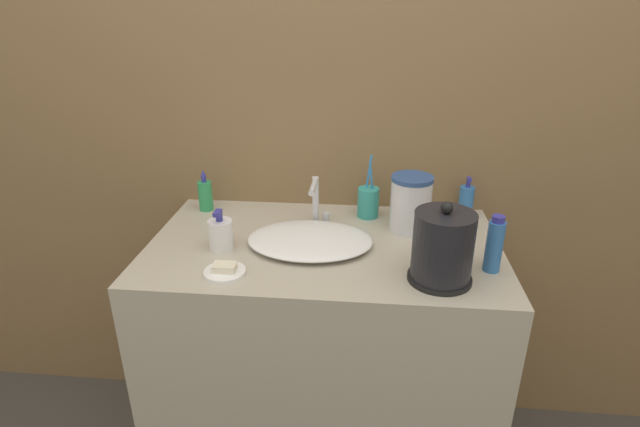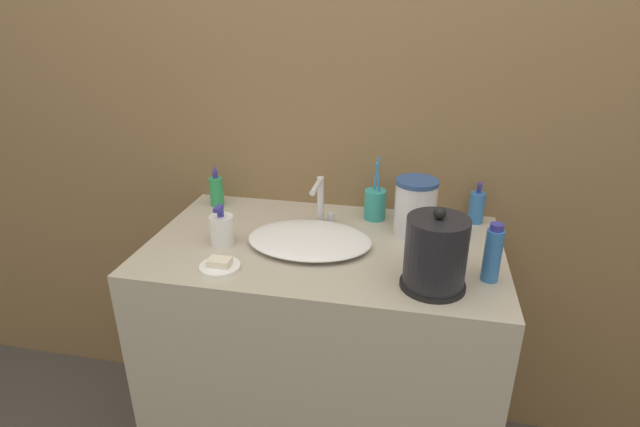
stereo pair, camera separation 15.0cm
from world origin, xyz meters
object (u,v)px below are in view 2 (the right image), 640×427
electric_kettle (435,255)px  toothbrush_cup (375,204)px  faucet (321,200)px  hand_cream_bottle (222,230)px  mouthwash_bottle (216,190)px  shampoo_bottle (493,254)px  water_pitcher (415,207)px  lotion_bottle (477,207)px

electric_kettle → toothbrush_cup: 0.45m
faucet → hand_cream_bottle: faucet is taller
mouthwash_bottle → hand_cream_bottle: bearing=-64.7°
toothbrush_cup → shampoo_bottle: (0.34, -0.34, 0.03)m
water_pitcher → faucet: bearing=179.8°
lotion_bottle → mouthwash_bottle: mouthwash_bottle is taller
electric_kettle → shampoo_bottle: bearing=23.8°
lotion_bottle → hand_cream_bottle: bearing=-157.1°
faucet → lotion_bottle: bearing=14.4°
toothbrush_cup → mouthwash_bottle: toothbrush_cup is taller
toothbrush_cup → mouthwash_bottle: bearing=179.8°
toothbrush_cup → electric_kettle: bearing=-64.4°
lotion_bottle → shampoo_bottle: 0.38m
electric_kettle → toothbrush_cup: size_ratio=1.05×
lotion_bottle → hand_cream_bottle: size_ratio=1.10×
water_pitcher → mouthwash_bottle: bearing=172.4°
electric_kettle → water_pitcher: size_ratio=1.24×
mouthwash_bottle → water_pitcher: bearing=-7.6°
electric_kettle → lotion_bottle: electric_kettle is taller
toothbrush_cup → hand_cream_bottle: (-0.44, -0.29, -0.00)m
lotion_bottle → mouthwash_bottle: size_ratio=0.95×
faucet → toothbrush_cup: toothbrush_cup is taller
shampoo_bottle → water_pitcher: bearing=130.1°
faucet → lotion_bottle: faucet is taller
faucet → shampoo_bottle: size_ratio=0.98×
faucet → mouthwash_bottle: size_ratio=1.09×
mouthwash_bottle → water_pitcher: (0.71, -0.09, 0.03)m
mouthwash_bottle → faucet: bearing=-13.0°
toothbrush_cup → mouthwash_bottle: 0.57m
electric_kettle → lotion_bottle: 0.47m
electric_kettle → mouthwash_bottle: (-0.77, 0.41, -0.04)m
electric_kettle → mouthwash_bottle: 0.87m
toothbrush_cup → lotion_bottle: (0.34, 0.04, 0.00)m
lotion_bottle → hand_cream_bottle: 0.84m
hand_cream_bottle → water_pitcher: (0.57, 0.20, 0.04)m
faucet → water_pitcher: water_pitcher is taller
lotion_bottle → shampoo_bottle: bearing=-88.6°
faucet → electric_kettle: bearing=-41.0°
mouthwash_bottle → toothbrush_cup: bearing=-0.2°
electric_kettle → mouthwash_bottle: size_ratio=1.52×
water_pitcher → shampoo_bottle: bearing=-49.9°
shampoo_bottle → mouthwash_bottle: bearing=159.5°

